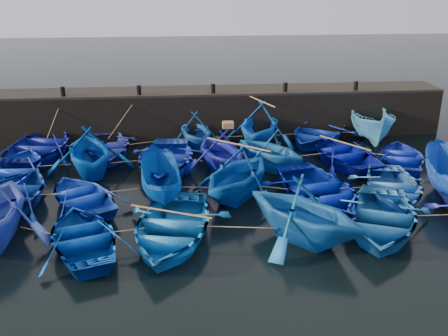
{
  "coord_description": "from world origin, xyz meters",
  "views": [
    {
      "loc": [
        -1.91,
        -17.19,
        8.67
      ],
      "look_at": [
        0.0,
        3.2,
        0.7
      ],
      "focal_mm": 40.0,
      "sensor_mm": 36.0,
      "label": 1
    }
  ],
  "objects": [
    {
      "name": "boat_5",
      "position": [
        8.58,
        8.27,
        1.03
      ],
      "size": [
        2.8,
        5.55,
        2.05
      ],
      "primitive_type": "imported",
      "rotation": [
        0.0,
        0.0,
        -0.16
      ],
      "color": "#2E79C5",
      "rests_on": "ground"
    },
    {
      "name": "boat_7",
      "position": [
        -6.02,
        4.71,
        1.22
      ],
      "size": [
        4.98,
        5.45,
        2.44
      ],
      "primitive_type": "imported",
      "rotation": [
        0.0,
        0.0,
        3.38
      ],
      "color": "#003EA3",
      "rests_on": "ground"
    },
    {
      "name": "boat_11",
      "position": [
        6.07,
        5.14,
        0.5
      ],
      "size": [
        4.61,
        5.6,
        1.01
      ],
      "primitive_type": "imported",
      "rotation": [
        0.0,
        0.0,
        3.4
      ],
      "color": "#000A86",
      "rests_on": "ground"
    },
    {
      "name": "boat_14",
      "position": [
        -5.85,
        1.36,
        0.44
      ],
      "size": [
        4.83,
        5.25,
        0.89
      ],
      "primitive_type": "imported",
      "rotation": [
        0.0,
        0.0,
        3.68
      ],
      "color": "#0F35CF",
      "rests_on": "ground"
    },
    {
      "name": "boat_15",
      "position": [
        -2.76,
        1.6,
        0.82
      ],
      "size": [
        2.03,
        4.4,
        1.65
      ],
      "primitive_type": "imported",
      "rotation": [
        0.0,
        0.0,
        3.24
      ],
      "color": "navy",
      "rests_on": "ground"
    },
    {
      "name": "boat_9",
      "position": [
        0.01,
        4.56,
        1.07
      ],
      "size": [
        4.71,
        5.04,
        2.14
      ],
      "primitive_type": "imported",
      "rotation": [
        0.0,
        0.0,
        3.5
      ],
      "color": "#11189A",
      "rests_on": "ground"
    },
    {
      "name": "loose_oars",
      "position": [
        1.63,
        3.23,
        1.76
      ],
      "size": [
        10.63,
        12.11,
        1.49
      ],
      "color": "#99724C",
      "rests_on": "ground"
    },
    {
      "name": "boat_0",
      "position": [
        -8.91,
        7.48,
        0.59
      ],
      "size": [
        4.89,
        6.26,
        1.19
      ],
      "primitive_type": "imported",
      "rotation": [
        0.0,
        0.0,
        2.99
      ],
      "color": "#050F72",
      "rests_on": "ground"
    },
    {
      "name": "quay_top",
      "position": [
        0.0,
        10.5,
        2.56
      ],
      "size": [
        26.0,
        2.5,
        0.12
      ],
      "primitive_type": "cube",
      "color": "black",
      "rests_on": "quay_wall"
    },
    {
      "name": "boat_8",
      "position": [
        -2.64,
        4.99,
        0.57
      ],
      "size": [
        4.46,
        5.85,
        1.14
      ],
      "primitive_type": "imported",
      "rotation": [
        0.0,
        0.0,
        -0.1
      ],
      "color": "#1330B1",
      "rests_on": "ground"
    },
    {
      "name": "boat_10",
      "position": [
        2.31,
        4.67,
        1.01
      ],
      "size": [
        4.98,
        5.05,
        2.01
      ],
      "primitive_type": "imported",
      "rotation": [
        0.0,
        0.0,
        3.84
      ],
      "color": "#0F559D",
      "rests_on": "ground"
    },
    {
      "name": "mooring_ropes",
      "position": [
        0.08,
        4.98,
        0.88
      ],
      "size": [
        17.53,
        11.93,
        2.1
      ],
      "color": "tan",
      "rests_on": "ground"
    },
    {
      "name": "bollard_1",
      "position": [
        -4.0,
        9.6,
        2.87
      ],
      "size": [
        0.24,
        0.24,
        0.5
      ],
      "primitive_type": "cylinder",
      "color": "black",
      "rests_on": "quay_top"
    },
    {
      "name": "boat_2",
      "position": [
        -1.06,
        8.15,
        0.97
      ],
      "size": [
        3.8,
        4.21,
        1.95
      ],
      "primitive_type": "imported",
      "rotation": [
        0.0,
        0.0,
        0.18
      ],
      "color": "#0E499F",
      "rests_on": "ground"
    },
    {
      "name": "boat_18",
      "position": [
        6.79,
        0.92,
        0.49
      ],
      "size": [
        4.31,
        5.32,
        0.97
      ],
      "primitive_type": "imported",
      "rotation": [
        0.0,
        0.0,
        -0.22
      ],
      "color": "blue",
      "rests_on": "ground"
    },
    {
      "name": "boat_17",
      "position": [
        3.61,
        0.86,
        0.57
      ],
      "size": [
        4.96,
        6.15,
        1.13
      ],
      "primitive_type": "imported",
      "rotation": [
        0.0,
        0.0,
        0.21
      ],
      "color": "#001695",
      "rests_on": "ground"
    },
    {
      "name": "boat_13",
      "position": [
        -8.65,
        1.37,
        0.55
      ],
      "size": [
        4.7,
        5.92,
        1.11
      ],
      "primitive_type": "imported",
      "rotation": [
        0.0,
        0.0,
        2.96
      ],
      "color": "navy",
      "rests_on": "ground"
    },
    {
      "name": "bollard_4",
      "position": [
        8.0,
        9.6,
        2.87
      ],
      "size": [
        0.24,
        0.24,
        0.5
      ],
      "primitive_type": "cylinder",
      "color": "black",
      "rests_on": "quay_top"
    },
    {
      "name": "boat_23",
      "position": [
        2.22,
        -2.26,
        1.2
      ],
      "size": [
        5.98,
        6.02,
        2.4
      ],
      "primitive_type": "imported",
      "rotation": [
        0.0,
        0.0,
        0.74
      ],
      "color": "#0E54A5",
      "rests_on": "ground"
    },
    {
      "name": "boat_24",
      "position": [
        5.16,
        -1.79,
        0.55
      ],
      "size": [
        5.51,
        6.32,
        1.09
      ],
      "primitive_type": "imported",
      "rotation": [
        0.0,
        0.0,
        -0.39
      ],
      "color": "#165AA1",
      "rests_on": "ground"
    },
    {
      "name": "bollard_3",
      "position": [
        4.0,
        9.6,
        2.87
      ],
      "size": [
        0.24,
        0.24,
        0.5
      ],
      "primitive_type": "cylinder",
      "color": "black",
      "rests_on": "quay_top"
    },
    {
      "name": "boat_6",
      "position": [
        -9.32,
        4.58,
        0.5
      ],
      "size": [
        3.55,
        4.89,
        1.0
      ],
      "primitive_type": "imported",
      "rotation": [
        0.0,
        0.0,
        3.12
      ],
      "color": "blue",
      "rests_on": "ground"
    },
    {
      "name": "boat_1",
      "position": [
        -5.67,
        7.24,
        0.52
      ],
      "size": [
        4.52,
        5.65,
        1.05
      ],
      "primitive_type": "imported",
      "rotation": [
        0.0,
        0.0,
        0.19
      ],
      "color": "navy",
      "rests_on": "ground"
    },
    {
      "name": "ground",
      "position": [
        0.0,
        0.0,
        0.0
      ],
      "size": [
        120.0,
        120.0,
        0.0
      ],
      "primitive_type": "plane",
      "color": "black",
      "rests_on": "ground"
    },
    {
      "name": "boat_3",
      "position": [
        2.38,
        8.19,
        1.22
      ],
      "size": [
        5.41,
        5.77,
        2.44
      ],
      "primitive_type": "imported",
      "rotation": [
        0.0,
        0.0,
        -0.37
      ],
      "color": "blue",
      "rests_on": "ground"
    },
    {
      "name": "bollard_0",
      "position": [
        -8.0,
        9.6,
        2.87
      ],
      "size": [
        0.24,
        0.24,
        0.5
      ],
      "primitive_type": "cylinder",
      "color": "black",
      "rests_on": "quay_top"
    },
    {
      "name": "wooden_crate",
      "position": [
        0.31,
        4.56,
        2.27
      ],
      "size": [
        0.5,
        0.45,
        0.27
      ],
      "primitive_type": "cube",
      "color": "olive",
      "rests_on": "boat_9"
    },
    {
      "name": "boat_21",
      "position": [
        -5.24,
        -2.03,
        0.46
      ],
      "size": [
        4.45,
        5.26,
        0.93
      ],
      "primitive_type": "imported",
      "rotation": [
        0.0,
        0.0,
        3.46
      ],
      "color": "#003290",
      "rests_on": "ground"
    },
    {
      "name": "quay_wall",
      "position": [
        0.0,
        10.5,
        1.25
      ],
      "size": [
        26.0,
        2.5,
        2.5
      ],
      "primitive_type": "cube",
      "color": "black",
      "rests_on": "ground"
    },
    {
      "name": "boat_12",
      "position": [
        8.79,
        4.58,
        0.45
      ],
      "size": [
        4.23,
        5.03,
        0.89
      ],
      "primitive_type": "imported",
      "rotation": [
        0.0,
        0.0,
        2.83
      ],
      "color": "#0F24B8",
      "rests_on": "ground"
    },
    {
      "name": "boat_19",
      "position": [
        9.14,
        1.18,
        0.87
      ],
      "size": [
        3.0,
        4.8,
        1.74
      ],
      "primitive_type": "imported",
      "rotation": [
        0.0,
        0.0,
        2.83
      ],
      "color": "#0E3CA5",
      "rests_on": "ground"
    },
    {
      "name": "boat_4",
      "position": [
        5.67,
        8.43,
        0.56
      ],
      "size": [
        6.23,
        6.59,
        1.11
      ],
      "primitive_type": "imported",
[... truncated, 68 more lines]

